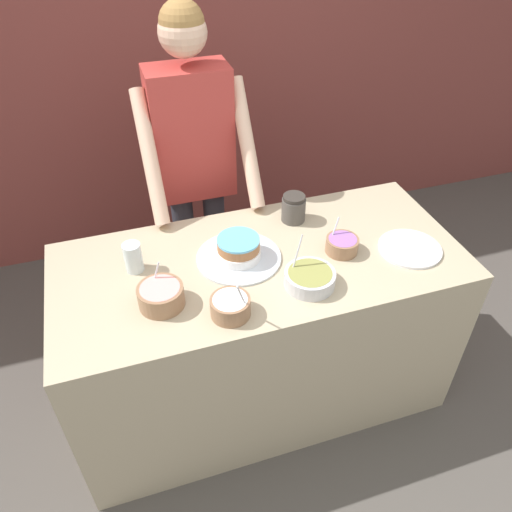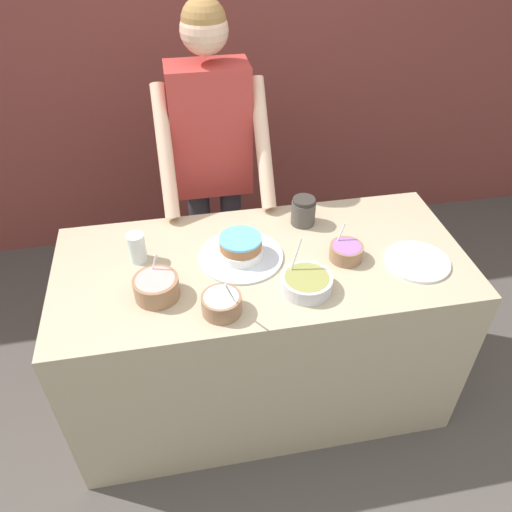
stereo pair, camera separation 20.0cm
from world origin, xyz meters
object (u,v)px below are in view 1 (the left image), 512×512
(frosting_bowl_purple, at_px, (342,244))
(frosting_bowl_white, at_px, (230,306))
(cake, at_px, (239,251))
(frosting_bowl_pink, at_px, (161,295))
(frosting_bowl_olive, at_px, (310,278))
(stoneware_jar, at_px, (294,208))
(person_baker, at_px, (193,151))
(ceramic_plate, at_px, (410,248))
(drinking_glass, at_px, (133,257))

(frosting_bowl_purple, relative_size, frosting_bowl_white, 0.73)
(cake, bearing_deg, frosting_bowl_pink, -154.01)
(frosting_bowl_purple, bearing_deg, frosting_bowl_olive, -144.17)
(cake, height_order, stoneware_jar, stoneware_jar)
(person_baker, xyz_separation_m, stoneware_jar, (0.36, -0.45, -0.12))
(frosting_bowl_olive, height_order, frosting_bowl_white, frosting_bowl_olive)
(person_baker, relative_size, ceramic_plate, 6.51)
(ceramic_plate, bearing_deg, stoneware_jar, 137.52)
(person_baker, height_order, stoneware_jar, person_baker)
(cake, distance_m, stoneware_jar, 0.37)
(person_baker, xyz_separation_m, frosting_bowl_olive, (0.26, -0.88, -0.15))
(frosting_bowl_pink, bearing_deg, stoneware_jar, 28.60)
(cake, bearing_deg, frosting_bowl_white, -111.64)
(ceramic_plate, bearing_deg, frosting_bowl_purple, 164.00)
(person_baker, height_order, frosting_bowl_pink, person_baker)
(frosting_bowl_olive, xyz_separation_m, frosting_bowl_white, (-0.34, -0.06, 0.01))
(cake, height_order, ceramic_plate, cake)
(frosting_bowl_purple, bearing_deg, cake, 168.58)
(frosting_bowl_purple, bearing_deg, frosting_bowl_pink, -173.83)
(stoneware_jar, bearing_deg, cake, -148.66)
(frosting_bowl_olive, relative_size, stoneware_jar, 1.55)
(person_baker, relative_size, stoneware_jar, 13.51)
(frosting_bowl_purple, relative_size, stoneware_jar, 1.08)
(ceramic_plate, bearing_deg, person_baker, 132.95)
(frosting_bowl_purple, height_order, frosting_bowl_white, frosting_bowl_white)
(frosting_bowl_pink, bearing_deg, person_baker, 68.99)
(frosting_bowl_purple, distance_m, frosting_bowl_white, 0.59)
(frosting_bowl_white, bearing_deg, frosting_bowl_pink, 151.00)
(person_baker, distance_m, frosting_bowl_white, 0.95)
(frosting_bowl_white, distance_m, ceramic_plate, 0.84)
(drinking_glass, bearing_deg, cake, -8.35)
(frosting_bowl_olive, bearing_deg, drinking_glass, 154.80)
(stoneware_jar, bearing_deg, person_baker, 128.67)
(frosting_bowl_pink, height_order, stoneware_jar, frosting_bowl_pink)
(frosting_bowl_white, relative_size, ceramic_plate, 0.71)
(person_baker, distance_m, frosting_bowl_pink, 0.88)
(person_baker, xyz_separation_m, frosting_bowl_pink, (-0.31, -0.81, -0.14))
(person_baker, distance_m, cake, 0.66)
(frosting_bowl_purple, bearing_deg, stoneware_jar, 111.69)
(frosting_bowl_olive, relative_size, frosting_bowl_white, 1.05)
(frosting_bowl_pink, bearing_deg, cake, 25.99)
(stoneware_jar, bearing_deg, frosting_bowl_olive, -102.95)
(frosting_bowl_pink, xyz_separation_m, stoneware_jar, (0.67, 0.36, 0.02))
(drinking_glass, bearing_deg, ceramic_plate, -11.46)
(cake, height_order, drinking_glass, drinking_glass)
(frosting_bowl_pink, distance_m, ceramic_plate, 1.06)
(frosting_bowl_white, xyz_separation_m, frosting_bowl_pink, (-0.23, 0.13, 0.00))
(drinking_glass, xyz_separation_m, ceramic_plate, (1.13, -0.23, -0.06))
(person_baker, xyz_separation_m, frosting_bowl_purple, (0.47, -0.72, -0.15))
(frosting_bowl_olive, bearing_deg, frosting_bowl_purple, 35.83)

